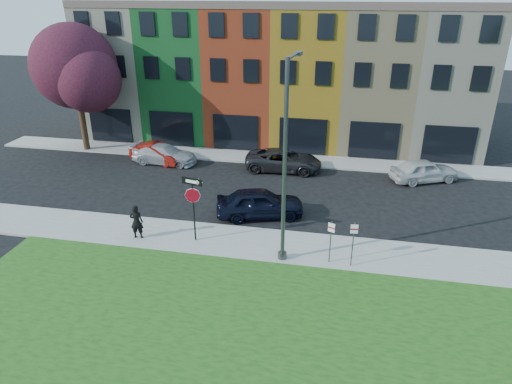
% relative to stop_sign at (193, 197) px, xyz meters
% --- Properties ---
extents(ground, '(120.00, 120.00, 0.00)m').
position_rel_stop_sign_xyz_m(ground, '(3.80, -2.69, -2.43)').
color(ground, black).
rests_on(ground, ground).
extents(sidewalk_near, '(40.00, 3.00, 0.12)m').
position_rel_stop_sign_xyz_m(sidewalk_near, '(5.80, 0.31, -2.37)').
color(sidewalk_near, gray).
rests_on(sidewalk_near, ground).
extents(sidewalk_far, '(40.00, 2.40, 0.12)m').
position_rel_stop_sign_xyz_m(sidewalk_far, '(0.80, 12.31, -2.37)').
color(sidewalk_far, gray).
rests_on(sidewalk_far, ground).
extents(rowhouse_block, '(30.00, 10.12, 10.00)m').
position_rel_stop_sign_xyz_m(rowhouse_block, '(1.30, 18.49, 2.55)').
color(rowhouse_block, beige).
rests_on(rowhouse_block, ground).
extents(stop_sign, '(1.03, 0.27, 3.26)m').
position_rel_stop_sign_xyz_m(stop_sign, '(0.00, 0.00, 0.00)').
color(stop_sign, black).
rests_on(stop_sign, sidewalk_near).
extents(man, '(0.76, 0.61, 1.74)m').
position_rel_stop_sign_xyz_m(man, '(-2.83, -0.31, -1.44)').
color(man, black).
rests_on(man, sidewalk_near).
extents(sedan_near, '(4.38, 5.66, 1.59)m').
position_rel_stop_sign_xyz_m(sedan_near, '(2.57, 3.31, -1.64)').
color(sedan_near, black).
rests_on(sedan_near, ground).
extents(parked_car_red, '(3.51, 4.77, 1.33)m').
position_rel_stop_sign_xyz_m(parked_car_red, '(-6.10, 10.17, -1.77)').
color(parked_car_red, maroon).
rests_on(parked_car_red, ground).
extents(parked_car_silver, '(2.32, 4.75, 1.32)m').
position_rel_stop_sign_xyz_m(parked_car_silver, '(-5.52, 10.06, -1.77)').
color(parked_car_silver, '#B4B3B8').
rests_on(parked_car_silver, ground).
extents(parked_car_dark, '(2.62, 5.22, 1.41)m').
position_rel_stop_sign_xyz_m(parked_car_dark, '(2.86, 10.33, -1.73)').
color(parked_car_dark, black).
rests_on(parked_car_dark, ground).
extents(parked_car_white, '(4.84, 5.51, 1.45)m').
position_rel_stop_sign_xyz_m(parked_car_white, '(11.88, 10.17, -1.71)').
color(parked_car_white, silver).
rests_on(parked_car_white, ground).
extents(street_lamp, '(0.53, 2.58, 8.86)m').
position_rel_stop_sign_xyz_m(street_lamp, '(4.39, -0.60, 2.15)').
color(street_lamp, '#434648').
rests_on(street_lamp, sidewalk_near).
extents(parking_sign_a, '(0.30, 0.17, 2.05)m').
position_rel_stop_sign_xyz_m(parking_sign_a, '(6.47, -0.71, -1.03)').
color(parking_sign_a, '#434648').
rests_on(parking_sign_a, sidewalk_near).
extents(parking_sign_b, '(0.32, 0.10, 2.14)m').
position_rel_stop_sign_xyz_m(parking_sign_b, '(7.43, -0.81, -0.97)').
color(parking_sign_b, '#434648').
rests_on(parking_sign_b, sidewalk_near).
extents(tree_purple, '(7.13, 6.24, 9.10)m').
position_rel_stop_sign_xyz_m(tree_purple, '(-12.24, 11.56, 3.66)').
color(tree_purple, black).
rests_on(tree_purple, sidewalk_far).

